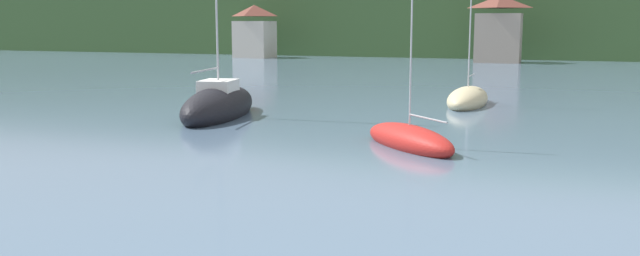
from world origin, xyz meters
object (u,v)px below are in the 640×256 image
(shore_building_westcentral, at_px, (499,30))
(shore_building_west, at_px, (255,32))
(sailboat_far_0, at_px, (219,106))
(sailboat_far_2, at_px, (468,99))
(sailboat_mid_1, at_px, (409,140))

(shore_building_westcentral, bearing_deg, shore_building_west, 179.91)
(shore_building_westcentral, height_order, sailboat_far_0, sailboat_far_0)
(sailboat_far_2, bearing_deg, sailboat_far_0, -49.12)
(shore_building_westcentral, xyz_separation_m, sailboat_far_0, (-7.80, -48.57, -3.00))
(shore_building_west, bearing_deg, shore_building_westcentral, -0.09)
(shore_building_west, height_order, sailboat_far_0, sailboat_far_0)
(sailboat_far_0, height_order, sailboat_far_2, sailboat_far_0)
(sailboat_mid_1, bearing_deg, sailboat_far_2, -46.12)
(sailboat_far_0, relative_size, sailboat_far_2, 1.53)
(shore_building_west, height_order, sailboat_mid_1, shore_building_west)
(sailboat_far_2, bearing_deg, shore_building_westcentral, -175.06)
(shore_building_west, bearing_deg, sailboat_far_0, -66.02)
(shore_building_west, height_order, shore_building_westcentral, shore_building_westcentral)
(shore_building_west, bearing_deg, sailboat_far_2, -51.67)
(sailboat_far_0, bearing_deg, sailboat_far_2, -60.72)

